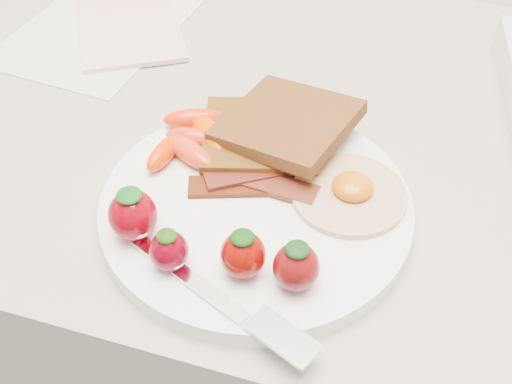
# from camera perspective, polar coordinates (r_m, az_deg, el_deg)

# --- Properties ---
(counter) EXTENTS (2.00, 0.60, 0.90)m
(counter) POSITION_cam_1_polar(r_m,az_deg,el_deg) (1.01, 4.15, -14.15)
(counter) COLOR gray
(counter) RESTS_ON ground
(plate) EXTENTS (0.27, 0.27, 0.02)m
(plate) POSITION_cam_1_polar(r_m,az_deg,el_deg) (0.56, -0.00, -1.38)
(plate) COLOR white
(plate) RESTS_ON counter
(toast_lower) EXTENTS (0.13, 0.13, 0.01)m
(toast_lower) POSITION_cam_1_polar(r_m,az_deg,el_deg) (0.60, 0.31, 4.97)
(toast_lower) COLOR #37190A
(toast_lower) RESTS_ON plate
(toast_upper) EXTENTS (0.14, 0.14, 0.03)m
(toast_upper) POSITION_cam_1_polar(r_m,az_deg,el_deg) (0.60, 2.81, 6.17)
(toast_upper) COLOR black
(toast_upper) RESTS_ON toast_lower
(fried_egg) EXTENTS (0.11, 0.11, 0.02)m
(fried_egg) POSITION_cam_1_polar(r_m,az_deg,el_deg) (0.56, 8.35, -0.02)
(fried_egg) COLOR beige
(fried_egg) RESTS_ON plate
(bacon_strips) EXTENTS (0.12, 0.08, 0.01)m
(bacon_strips) POSITION_cam_1_polar(r_m,az_deg,el_deg) (0.56, -0.05, 1.09)
(bacon_strips) COLOR #330F01
(bacon_strips) RESTS_ON plate
(baby_carrots) EXTENTS (0.08, 0.10, 0.02)m
(baby_carrots) POSITION_cam_1_polar(r_m,az_deg,el_deg) (0.60, -5.70, 4.81)
(baby_carrots) COLOR red
(baby_carrots) RESTS_ON plate
(strawberries) EXTENTS (0.17, 0.06, 0.05)m
(strawberries) POSITION_cam_1_polar(r_m,az_deg,el_deg) (0.49, -4.57, -4.49)
(strawberries) COLOR #73000B
(strawberries) RESTS_ON plate
(fork) EXTENTS (0.18, 0.09, 0.00)m
(fork) POSITION_cam_1_polar(r_m,az_deg,el_deg) (0.48, -2.72, -9.58)
(fork) COLOR white
(fork) RESTS_ON plate
(paper_sheet) EXTENTS (0.20, 0.25, 0.00)m
(paper_sheet) POSITION_cam_1_polar(r_m,az_deg,el_deg) (0.83, -13.89, 13.80)
(paper_sheet) COLOR silver
(paper_sheet) RESTS_ON counter
(notepad) EXTENTS (0.19, 0.21, 0.01)m
(notepad) POSITION_cam_1_polar(r_m,az_deg,el_deg) (0.82, -11.17, 14.22)
(notepad) COLOR beige
(notepad) RESTS_ON paper_sheet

